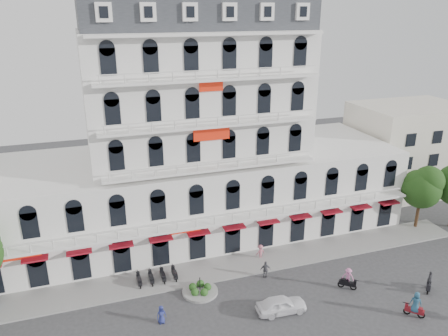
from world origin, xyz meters
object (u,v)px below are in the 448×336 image
parked_car (281,305)px  rider_center (348,278)px  rider_northeast (429,281)px  rider_east (416,304)px

parked_car → rider_center: (7.08, 1.06, 0.39)m
rider_northeast → rider_center: 7.23m
rider_east → rider_northeast: size_ratio=1.13×
rider_east → rider_center: size_ratio=1.08×
parked_car → rider_northeast: bearing=-92.8°
rider_center → rider_east: bearing=-17.0°
parked_car → rider_northeast: (13.83, -1.52, 0.26)m
parked_car → rider_center: bearing=-78.0°
rider_east → rider_center: rider_east is taller
parked_car → rider_northeast: size_ratio=2.08×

